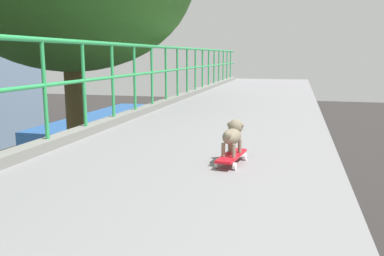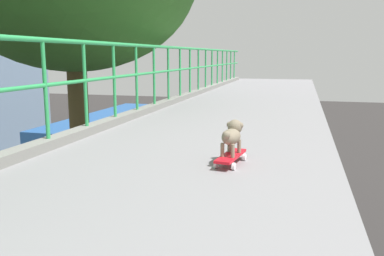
# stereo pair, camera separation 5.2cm
# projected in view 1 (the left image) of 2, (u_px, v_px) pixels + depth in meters

# --- Properties ---
(overpass_deck) EXTENTS (3.10, 31.22, 0.44)m
(overpass_deck) POSITION_uv_depth(u_px,v_px,m) (106.00, 256.00, 2.51)
(overpass_deck) COLOR gray
(overpass_deck) RESTS_ON bridge_pier
(city_bus) EXTENTS (2.49, 10.83, 3.42)m
(city_bus) POSITION_uv_depth(u_px,v_px,m) (101.00, 142.00, 22.28)
(city_bus) COLOR #234F8E
(city_bus) RESTS_ON ground
(toy_skateboard) EXTENTS (0.25, 0.57, 0.09)m
(toy_skateboard) POSITION_uv_depth(u_px,v_px,m) (232.00, 157.00, 3.77)
(toy_skateboard) COLOR red
(toy_skateboard) RESTS_ON overpass_deck
(small_dog) EXTENTS (0.20, 0.40, 0.31)m
(small_dog) POSITION_uv_depth(u_px,v_px,m) (233.00, 134.00, 3.76)
(small_dog) COLOR gray
(small_dog) RESTS_ON toy_skateboard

